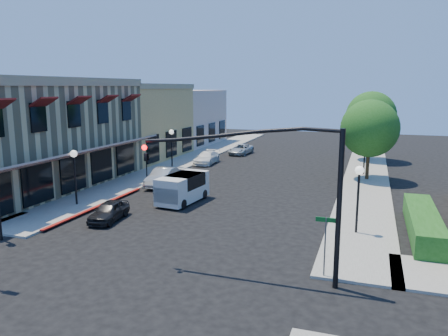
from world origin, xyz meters
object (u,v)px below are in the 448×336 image
(white_van, at_px, (182,187))
(parked_car_a, at_px, (109,211))
(lamppost_left_far, at_px, (172,139))
(street_name_sign, at_px, (325,237))
(lamppost_left_near, at_px, (74,163))
(parked_car_c, at_px, (207,158))
(parked_car_d, at_px, (241,149))
(street_tree_b, at_px, (371,116))
(street_tree_a, at_px, (370,129))
(signal_mast_arm, at_px, (281,178))
(lamppost_right_near, at_px, (359,182))
(parked_car_b, at_px, (163,177))
(lamppost_right_far, at_px, (365,144))

(white_van, height_order, parked_car_a, white_van)
(lamppost_left_far, bearing_deg, street_name_sign, -51.06)
(lamppost_left_near, xyz_separation_m, parked_car_c, (2.30, 17.00, -2.14))
(white_van, xyz_separation_m, parked_car_d, (-2.32, 21.08, -0.50))
(lamppost_left_near, distance_m, lamppost_left_far, 14.00)
(street_tree_b, bearing_deg, street_tree_a, -90.00)
(street_tree_a, bearing_deg, signal_mast_arm, -98.17)
(lamppost_left_near, bearing_deg, lamppost_right_near, 0.00)
(street_tree_a, relative_size, parked_car_d, 1.60)
(signal_mast_arm, distance_m, white_van, 12.94)
(lamppost_left_near, xyz_separation_m, lamppost_right_near, (17.00, 0.00, 0.00))
(lamppost_left_near, height_order, lamppost_left_far, same)
(white_van, height_order, parked_car_b, white_van)
(lamppost_left_far, relative_size, parked_car_c, 0.86)
(street_tree_b, xyz_separation_m, lamppost_right_far, (-0.30, -8.00, -1.81))
(lamppost_right_far, bearing_deg, street_name_sign, -92.63)
(lamppost_right_near, xyz_separation_m, white_van, (-10.98, 2.92, -1.67))
(white_van, bearing_deg, lamppost_right_near, -14.89)
(street_name_sign, relative_size, lamppost_left_far, 0.70)
(lamppost_right_near, distance_m, parked_car_a, 13.63)
(lamppost_left_far, bearing_deg, parked_car_c, 52.52)
(street_name_sign, distance_m, lamppost_right_near, 5.98)
(street_tree_b, bearing_deg, parked_car_d, 180.00)
(lamppost_right_far, height_order, white_van, lamppost_right_far)
(parked_car_c, xyz_separation_m, parked_car_d, (1.40, 7.00, -0.04))
(lamppost_right_far, bearing_deg, street_tree_b, 87.85)
(parked_car_b, bearing_deg, lamppost_right_near, -28.80)
(lamppost_right_near, height_order, parked_car_c, lamppost_right_near)
(street_name_sign, distance_m, parked_car_b, 18.43)
(parked_car_c, bearing_deg, street_tree_a, -13.25)
(white_van, bearing_deg, parked_car_c, 104.80)
(signal_mast_arm, relative_size, street_name_sign, 3.20)
(lamppost_left_near, relative_size, parked_car_b, 0.87)
(parked_car_b, height_order, parked_car_c, parked_car_b)
(lamppost_left_far, relative_size, parked_car_b, 0.87)
(street_tree_a, height_order, parked_car_d, street_tree_a)
(parked_car_a, relative_size, parked_car_c, 0.79)
(lamppost_right_near, bearing_deg, white_van, 165.11)
(lamppost_left_far, relative_size, parked_car_d, 0.88)
(street_name_sign, relative_size, lamppost_left_near, 0.70)
(street_tree_a, xyz_separation_m, lamppost_right_near, (-0.30, -14.00, -1.46))
(signal_mast_arm, relative_size, parked_car_d, 1.98)
(street_tree_a, height_order, lamppost_right_far, street_tree_a)
(parked_car_a, xyz_separation_m, parked_car_d, (0.00, 26.00, 0.01))
(street_tree_a, height_order, lamppost_right_near, street_tree_a)
(signal_mast_arm, relative_size, lamppost_left_far, 2.24)
(parked_car_c, bearing_deg, street_tree_b, 23.08)
(street_tree_b, relative_size, street_name_sign, 2.81)
(lamppost_left_near, bearing_deg, lamppost_right_far, 43.26)
(street_tree_b, xyz_separation_m, parked_car_a, (-13.60, -26.00, -3.99))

